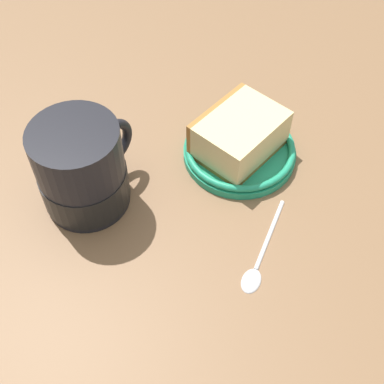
# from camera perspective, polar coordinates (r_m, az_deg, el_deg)

# --- Properties ---
(ground_plane) EXTENTS (1.38, 1.38, 0.03)m
(ground_plane) POSITION_cam_1_polar(r_m,az_deg,el_deg) (0.67, -1.81, 5.00)
(ground_plane) COLOR brown
(small_plate) EXTENTS (0.14, 0.14, 0.02)m
(small_plate) POSITION_cam_1_polar(r_m,az_deg,el_deg) (0.63, 5.27, 4.59)
(small_plate) COLOR #1E8C66
(small_plate) RESTS_ON ground_plane
(cake_slice) EXTENTS (0.13, 0.12, 0.05)m
(cake_slice) POSITION_cam_1_polar(r_m,az_deg,el_deg) (0.62, 5.26, 6.35)
(cake_slice) COLOR #9E662D
(cake_slice) RESTS_ON small_plate
(tea_mug) EXTENTS (0.12, 0.10, 0.11)m
(tea_mug) POSITION_cam_1_polar(r_m,az_deg,el_deg) (0.57, -11.96, 2.21)
(tea_mug) COLOR black
(tea_mug) RESTS_ON ground_plane
(teaspoon) EXTENTS (0.09, 0.10, 0.01)m
(teaspoon) POSITION_cam_1_polar(r_m,az_deg,el_deg) (0.55, 7.29, -7.81)
(teaspoon) COLOR silver
(teaspoon) RESTS_ON ground_plane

